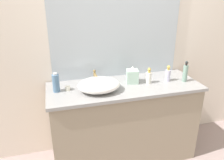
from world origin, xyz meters
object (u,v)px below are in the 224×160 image
Objects in this scene: soap_dispenser at (168,75)px; lotion_bottle at (185,73)px; spray_can at (56,83)px; tissue_box at (132,76)px; candle_jar at (68,88)px; perfume_bottle at (149,77)px; sink_basin at (99,85)px.

lotion_bottle reaches higher than soap_dispenser.
spray_can is at bearing 175.83° from lotion_bottle.
candle_jar is at bearing -178.28° from tissue_box.
lotion_bottle reaches higher than tissue_box.
spray_can is at bearing 177.78° from perfume_bottle.
perfume_bottle is 0.81m from candle_jar.
sink_basin is 0.53m from perfume_bottle.
perfume_bottle is (-0.21, 0.00, -0.00)m from soap_dispenser.
lotion_bottle reaches higher than sink_basin.
lotion_bottle is 0.55m from tissue_box.
lotion_bottle is 1.34× the size of perfume_bottle.
perfume_bottle is 0.17m from tissue_box.
tissue_box is at bearing 160.77° from perfume_bottle.
spray_can is 0.76m from tissue_box.
spray_can is at bearing 178.12° from soap_dispenser.
lotion_bottle reaches higher than spray_can.
lotion_bottle reaches higher than candle_jar.
lotion_bottle is at bearing -8.83° from perfume_bottle.
sink_basin is at bearing -12.71° from spray_can.
candle_jar is (-1.03, 0.04, -0.05)m from soap_dispenser.
spray_can is at bearing 179.83° from candle_jar.
spray_can is 1.06× the size of tissue_box.
sink_basin is 2.29× the size of tissue_box.
spray_can reaches higher than tissue_box.
sink_basin is 0.74m from soap_dispenser.
sink_basin is at bearing -163.96° from tissue_box.
soap_dispenser is 0.97× the size of tissue_box.
soap_dispenser is at bearing -1.88° from spray_can.
sink_basin is 8.36× the size of candle_jar.
tissue_box is at bearing 171.34° from soap_dispenser.
spray_can is (-1.13, 0.04, 0.02)m from soap_dispenser.
sink_basin is 2.17× the size of spray_can.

